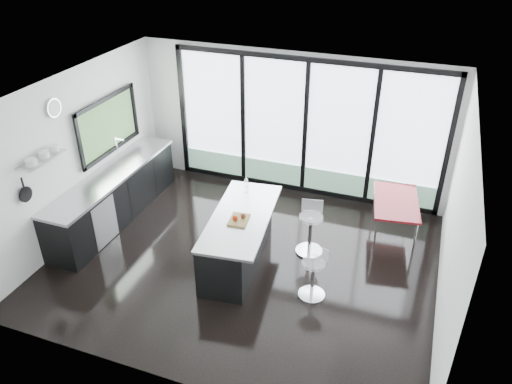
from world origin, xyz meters
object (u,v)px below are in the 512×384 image
at_px(bar_stool_far, 310,234).
at_px(red_table, 394,217).
at_px(bar_stool_near, 313,279).
at_px(island, 237,237).

bearing_deg(bar_stool_far, red_table, 29.40).
distance_m(bar_stool_near, bar_stool_far, 1.07).
relative_size(bar_stool_near, bar_stool_far, 0.89).
xyz_separation_m(bar_stool_near, red_table, (0.91, 2.03, 0.03)).
relative_size(island, bar_stool_far, 3.09).
distance_m(bar_stool_far, red_table, 1.58).
bearing_deg(island, bar_stool_near, -17.46).
distance_m(island, bar_stool_far, 1.20).
relative_size(bar_stool_near, red_table, 0.50).
xyz_separation_m(island, red_table, (2.27, 1.60, -0.10)).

